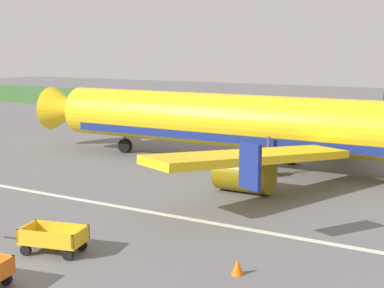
% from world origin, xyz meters
% --- Properties ---
extents(grass_strip, '(220.00, 28.00, 0.06)m').
position_xyz_m(grass_strip, '(0.00, 61.92, 0.03)').
color(grass_strip, '#3D7033').
rests_on(grass_strip, ground).
extents(apron_stripe, '(120.00, 0.36, 0.01)m').
position_xyz_m(apron_stripe, '(0.00, 10.52, 0.01)').
color(apron_stripe, silver).
rests_on(apron_stripe, ground).
extents(airplane, '(37.53, 30.30, 11.34)m').
position_xyz_m(airplane, '(0.78, 23.17, 3.05)').
color(airplane, yellow).
rests_on(airplane, ground).
extents(baggage_cart_third_in_row, '(3.62, 1.96, 1.07)m').
position_xyz_m(baggage_cart_third_in_row, '(0.10, 3.90, 0.60)').
color(baggage_cart_third_in_row, gold).
rests_on(baggage_cart_third_in_row, ground).
extents(traffic_cone_near_plane, '(0.45, 0.45, 0.59)m').
position_xyz_m(traffic_cone_near_plane, '(7.44, 5.63, 0.30)').
color(traffic_cone_near_plane, orange).
rests_on(traffic_cone_near_plane, ground).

